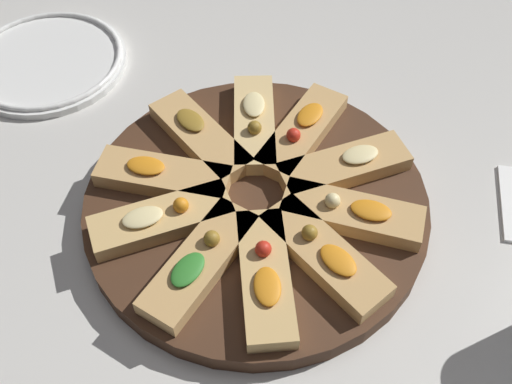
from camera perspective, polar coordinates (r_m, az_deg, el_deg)
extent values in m
plane|color=beige|center=(0.69, 0.00, -1.79)|extent=(3.00, 3.00, 0.00)
cylinder|color=#422819|center=(0.68, 0.00, -1.16)|extent=(0.39, 0.39, 0.02)
cube|color=#DBB775|center=(0.73, -0.17, 6.59)|extent=(0.11, 0.16, 0.02)
ellipsoid|color=beige|center=(0.74, -0.20, 8.36)|extent=(0.04, 0.05, 0.01)
sphere|color=olive|center=(0.71, -0.14, 6.15)|extent=(0.02, 0.02, 0.02)
cube|color=tan|center=(0.72, -5.33, 5.27)|extent=(0.16, 0.11, 0.02)
ellipsoid|color=olive|center=(0.72, -6.27, 6.84)|extent=(0.05, 0.04, 0.01)
cube|color=tan|center=(0.68, -8.82, 1.51)|extent=(0.16, 0.08, 0.02)
ellipsoid|color=orange|center=(0.68, -10.46, 2.49)|extent=(0.05, 0.03, 0.01)
cube|color=tan|center=(0.65, -8.96, -2.60)|extent=(0.14, 0.14, 0.02)
ellipsoid|color=beige|center=(0.64, -10.74, -2.37)|extent=(0.05, 0.05, 0.01)
sphere|color=orange|center=(0.64, -7.17, -1.25)|extent=(0.02, 0.02, 0.02)
cube|color=tan|center=(0.61, -5.36, -6.71)|extent=(0.07, 0.16, 0.02)
ellipsoid|color=#2D7A28|center=(0.59, -6.51, -7.34)|extent=(0.03, 0.05, 0.01)
sphere|color=olive|center=(0.61, -4.23, -4.44)|extent=(0.02, 0.02, 0.02)
cube|color=tan|center=(0.60, 0.89, -8.02)|extent=(0.11, 0.16, 0.02)
ellipsoid|color=orange|center=(0.58, 1.09, -8.96)|extent=(0.04, 0.05, 0.01)
sphere|color=red|center=(0.60, 0.70, -5.44)|extent=(0.02, 0.02, 0.02)
cube|color=tan|center=(0.62, 6.47, -5.98)|extent=(0.16, 0.11, 0.02)
ellipsoid|color=orange|center=(0.60, 7.84, -6.45)|extent=(0.05, 0.04, 0.01)
sphere|color=olive|center=(0.61, 5.12, -3.88)|extent=(0.02, 0.02, 0.02)
cube|color=tan|center=(0.65, 9.12, -2.05)|extent=(0.16, 0.07, 0.02)
ellipsoid|color=orange|center=(0.64, 10.91, -1.71)|extent=(0.05, 0.03, 0.01)
sphere|color=beige|center=(0.64, 7.30, -0.82)|extent=(0.02, 0.02, 0.02)
cube|color=tan|center=(0.69, 8.37, 2.42)|extent=(0.14, 0.14, 0.02)
ellipsoid|color=beige|center=(0.69, 9.90, 3.55)|extent=(0.05, 0.05, 0.01)
cube|color=tan|center=(0.72, 4.40, 5.72)|extent=(0.07, 0.16, 0.02)
ellipsoid|color=orange|center=(0.73, 5.17, 7.36)|extent=(0.03, 0.05, 0.01)
sphere|color=red|center=(0.70, 3.59, 5.43)|extent=(0.02, 0.02, 0.02)
cylinder|color=white|center=(0.91, -19.29, 11.59)|extent=(0.22, 0.22, 0.01)
torus|color=white|center=(0.91, -19.40, 11.92)|extent=(0.21, 0.21, 0.01)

